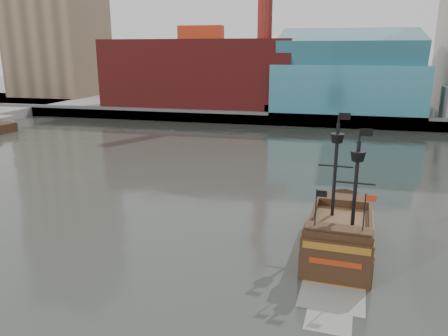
# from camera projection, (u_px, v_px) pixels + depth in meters

# --- Properties ---
(ground) EXTENTS (400.00, 400.00, 0.00)m
(ground) POSITION_uv_depth(u_px,v_px,m) (208.00, 279.00, 29.23)
(ground) COLOR #252722
(ground) RESTS_ON ground
(promenade_far) EXTENTS (220.00, 60.00, 2.00)m
(promenade_far) POSITION_uv_depth(u_px,v_px,m) (303.00, 104.00, 115.16)
(promenade_far) COLOR slate
(promenade_far) RESTS_ON ground
(seawall) EXTENTS (220.00, 1.00, 2.60)m
(seawall) POSITION_uv_depth(u_px,v_px,m) (293.00, 120.00, 87.44)
(seawall) COLOR #4C4C49
(seawall) RESTS_ON ground
(skyline) EXTENTS (149.00, 45.00, 62.00)m
(skyline) POSITION_uv_depth(u_px,v_px,m) (329.00, 6.00, 100.80)
(skyline) COLOR #776047
(skyline) RESTS_ON promenade_far
(pirate_ship) EXTENTS (5.46, 15.02, 11.05)m
(pirate_ship) POSITION_uv_depth(u_px,v_px,m) (340.00, 237.00, 33.40)
(pirate_ship) COLOR black
(pirate_ship) RESTS_ON ground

